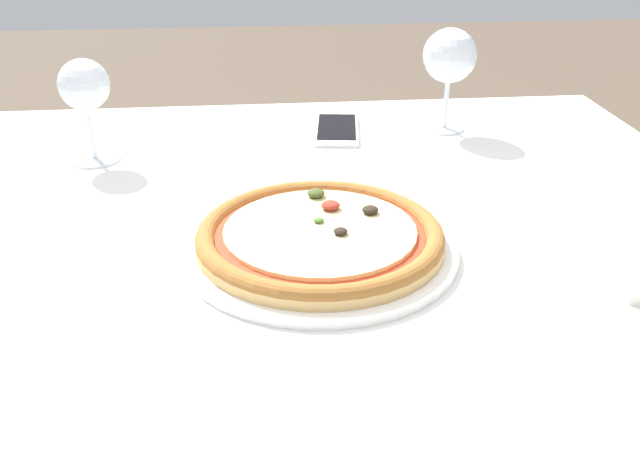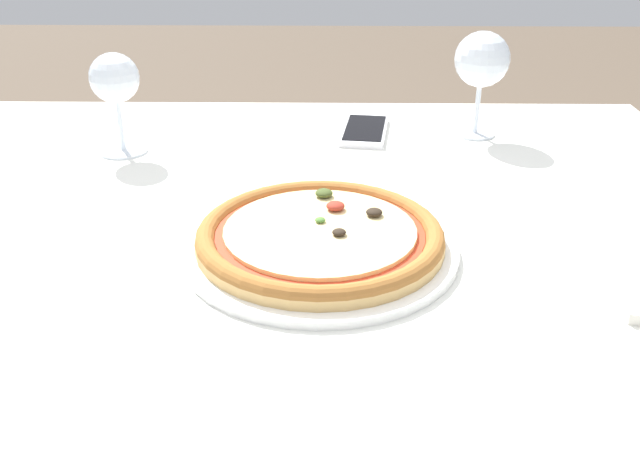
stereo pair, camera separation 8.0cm
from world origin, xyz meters
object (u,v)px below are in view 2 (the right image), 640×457
(dining_table, at_px, (226,265))
(wine_glass_far_right, at_px, (115,82))
(wine_glass_far_left, at_px, (482,62))
(pizza_plate, at_px, (320,239))
(cell_phone, at_px, (365,131))

(dining_table, relative_size, wine_glass_far_right, 9.13)
(wine_glass_far_left, bearing_deg, dining_table, -142.27)
(pizza_plate, height_order, wine_glass_far_right, wine_glass_far_right)
(pizza_plate, distance_m, wine_glass_far_right, 0.45)
(dining_table, height_order, wine_glass_far_right, wine_glass_far_right)
(pizza_plate, xyz_separation_m, cell_phone, (0.07, 0.41, -0.01))
(dining_table, bearing_deg, cell_phone, 56.28)
(dining_table, bearing_deg, pizza_plate, -41.95)
(pizza_plate, height_order, wine_glass_far_left, wine_glass_far_left)
(dining_table, distance_m, wine_glass_far_left, 0.52)
(dining_table, distance_m, cell_phone, 0.36)
(dining_table, relative_size, pizza_plate, 4.45)
(pizza_plate, xyz_separation_m, wine_glass_far_left, (0.25, 0.41, 0.10))
(wine_glass_far_right, height_order, cell_phone, wine_glass_far_right)
(pizza_plate, distance_m, wine_glass_far_left, 0.49)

